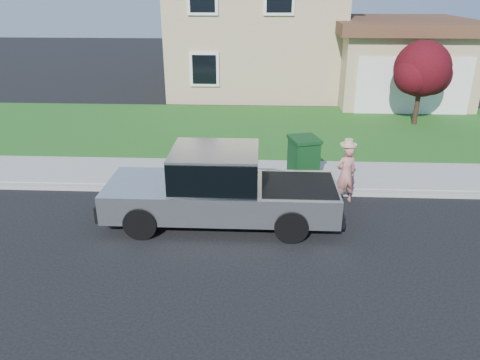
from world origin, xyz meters
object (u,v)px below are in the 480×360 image
(pickup_truck, at_px, (220,189))
(ornamental_tree, at_px, (423,71))
(trash_bin, at_px, (303,158))
(woman, at_px, (346,173))

(pickup_truck, distance_m, ornamental_tree, 10.67)
(ornamental_tree, height_order, trash_bin, ornamental_tree)
(woman, distance_m, trash_bin, 1.46)
(woman, xyz_separation_m, ornamental_tree, (3.79, 6.92, 1.32))
(woman, bearing_deg, pickup_truck, 2.13)
(ornamental_tree, bearing_deg, trash_bin, -129.24)
(pickup_truck, height_order, trash_bin, pickup_truck)
(woman, relative_size, trash_bin, 1.41)
(woman, distance_m, ornamental_tree, 8.00)
(pickup_truck, height_order, woman, pickup_truck)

